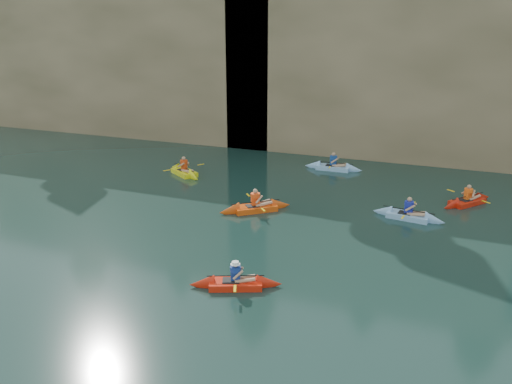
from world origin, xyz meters
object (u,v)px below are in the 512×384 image
at_px(main_kayaker, 236,283).
at_px(kayaker_orange, 255,208).
at_px(kayaker_ltblue_near, 408,215).
at_px(kayaker_red_far, 467,201).

bearing_deg(main_kayaker, kayaker_orange, 83.95).
relative_size(kayaker_ltblue_near, kayaker_red_far, 1.06).
relative_size(main_kayaker, kayaker_red_far, 1.00).
bearing_deg(kayaker_orange, main_kayaker, -113.84).
relative_size(kayaker_orange, kayaker_ltblue_near, 0.97).
bearing_deg(kayaker_red_far, kayaker_ltblue_near, 179.19).
xyz_separation_m(main_kayaker, kayaker_ltblue_near, (4.58, 8.43, 0.00)).
bearing_deg(kayaker_ltblue_near, kayaker_orange, -159.05).
bearing_deg(kayaker_ltblue_near, kayaker_red_far, 58.94).
distance_m(kayaker_orange, kayaker_red_far, 10.18).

